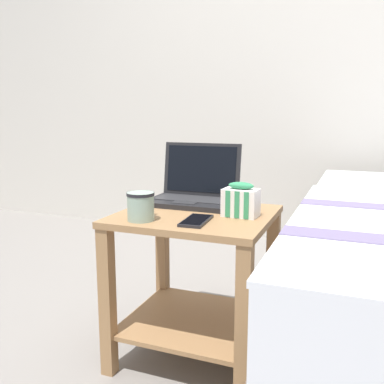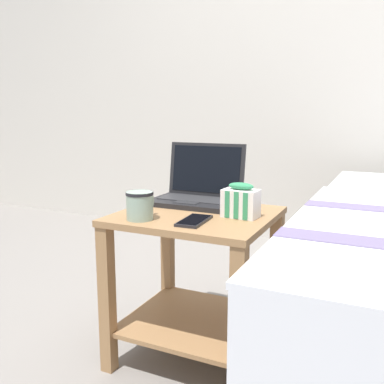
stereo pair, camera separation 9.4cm
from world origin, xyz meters
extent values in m
plane|color=gray|center=(0.00, 0.00, 0.00)|extent=(8.00, 8.00, 0.00)
cube|color=beige|center=(0.00, 1.62, 1.25)|extent=(8.00, 0.05, 2.50)
cube|color=#997047|center=(0.00, 0.00, 0.52)|extent=(0.52, 0.48, 0.02)
cube|color=#997047|center=(0.00, 0.00, 0.13)|extent=(0.48, 0.44, 0.02)
cube|color=#997047|center=(-0.23, -0.21, 0.26)|extent=(0.04, 0.04, 0.51)
cube|color=#997047|center=(0.23, -0.21, 0.26)|extent=(0.04, 0.04, 0.51)
cube|color=#997047|center=(-0.23, 0.21, 0.26)|extent=(0.04, 0.04, 0.51)
cube|color=#997047|center=(0.23, 0.21, 0.26)|extent=(0.04, 0.04, 0.51)
cube|color=black|center=(-0.07, 0.12, 0.54)|extent=(0.32, 0.21, 0.02)
cube|color=#2D2D30|center=(-0.07, 0.14, 0.55)|extent=(0.27, 0.12, 0.00)
cube|color=#2D2D30|center=(-0.07, 0.06, 0.55)|extent=(0.09, 0.05, 0.00)
cube|color=black|center=(-0.07, 0.24, 0.65)|extent=(0.32, 0.04, 0.21)
cube|color=black|center=(-0.07, 0.24, 0.66)|extent=(0.29, 0.03, 0.18)
cube|color=green|center=(-0.04, 0.24, 0.62)|extent=(0.03, 0.01, 0.05)
cube|color=red|center=(-0.01, 0.25, 0.65)|extent=(0.05, 0.01, 0.04)
cube|color=blue|center=(-0.07, 0.25, 0.64)|extent=(0.04, 0.01, 0.03)
cylinder|color=#8CA593|center=(-0.13, -0.16, 0.58)|extent=(0.09, 0.09, 0.09)
cylinder|color=black|center=(-0.13, -0.16, 0.62)|extent=(0.09, 0.09, 0.01)
cylinder|color=black|center=(-0.13, -0.16, 0.61)|extent=(0.08, 0.08, 0.01)
torus|color=#8CA593|center=(-0.13, -0.11, 0.58)|extent=(0.01, 0.07, 0.07)
cube|color=white|center=(0.16, 0.01, 0.58)|extent=(0.12, 0.08, 0.09)
cube|color=#338C59|center=(0.12, -0.03, 0.58)|extent=(0.02, 0.00, 0.09)
cube|color=#338C59|center=(0.15, -0.03, 0.58)|extent=(0.02, 0.00, 0.09)
cube|color=#338C59|center=(0.19, -0.03, 0.58)|extent=(0.02, 0.00, 0.09)
ellipsoid|color=#338C59|center=(0.16, 0.01, 0.64)|extent=(0.09, 0.05, 0.02)
cube|color=black|center=(0.05, -0.12, 0.54)|extent=(0.08, 0.16, 0.01)
cube|color=black|center=(0.05, -0.12, 0.54)|extent=(0.07, 0.14, 0.00)
camera|label=1|loc=(0.52, -1.34, 0.87)|focal=40.00mm
camera|label=2|loc=(0.60, -1.31, 0.87)|focal=40.00mm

